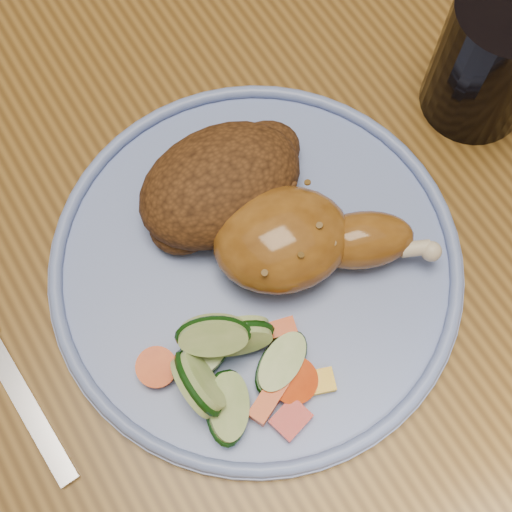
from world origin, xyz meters
name	(u,v)px	position (x,y,z in m)	size (l,w,h in m)	color
ground	(228,345)	(0.00, 0.00, 0.00)	(4.00, 4.00, 0.00)	#52371C
dining_table	(201,173)	(0.00, 0.00, 0.67)	(0.90, 1.40, 0.75)	brown
plate	(256,266)	(-0.02, -0.13, 0.76)	(0.30, 0.30, 0.01)	#6D84CB
plate_rim	(256,261)	(-0.02, -0.13, 0.77)	(0.30, 0.30, 0.01)	#6D84CB
chicken_leg	(301,240)	(0.01, -0.14, 0.79)	(0.15, 0.12, 0.05)	brown
rice_pilaf	(223,183)	(-0.01, -0.07, 0.78)	(0.14, 0.09, 0.06)	#4C2B13
vegetable_pile	(231,371)	(-0.08, -0.19, 0.78)	(0.12, 0.11, 0.06)	#A50A05
fork	(9,373)	(-0.21, -0.11, 0.75)	(0.03, 0.17, 0.00)	silver
drinking_glass	(491,59)	(0.21, -0.10, 0.81)	(0.08, 0.08, 0.11)	black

